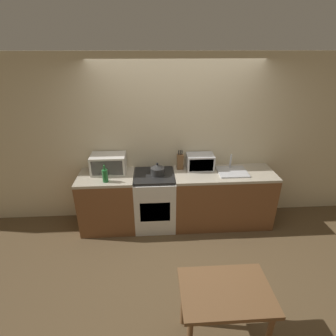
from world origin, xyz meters
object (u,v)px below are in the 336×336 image
Objects in this scene: stove_range at (155,200)px; dining_table at (225,299)px; kettle at (157,170)px; bottle at (105,175)px; toaster_oven at (200,162)px; microwave at (109,164)px.

dining_table is at bearing -72.93° from stove_range.
kettle is 0.26× the size of dining_table.
dining_table is at bearing -53.85° from bottle.
stove_range is at bearing 14.40° from bottle.
toaster_oven is (0.67, 0.15, 0.04)m from kettle.
stove_range is at bearing -167.98° from toaster_oven.
kettle is 0.68m from toaster_oven.
bottle is (-0.74, -0.18, 0.02)m from kettle.
bottle is at bearing -166.81° from toaster_oven.
microwave is 2.47m from dining_table.
microwave is at bearing 169.75° from stove_range.
toaster_oven is 2.14m from dining_table.
stove_range is 2.04m from dining_table.
dining_table is at bearing -93.30° from toaster_oven.
bottle is 2.22m from dining_table.
toaster_oven is at bearing 13.19° from bottle.
stove_range is 2.17× the size of toaster_oven.
stove_range is 1.12× the size of dining_table.
toaster_oven is at bearing 12.02° from stove_range.
microwave is (-0.68, 0.12, 0.59)m from stove_range.
bottle reaches higher than stove_range.
bottle is 0.32× the size of dining_table.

